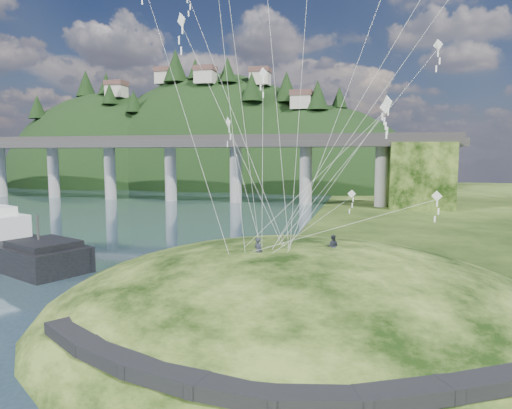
# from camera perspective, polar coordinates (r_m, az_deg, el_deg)

# --- Properties ---
(ground) EXTENTS (320.00, 320.00, 0.00)m
(ground) POSITION_cam_1_polar(r_m,az_deg,el_deg) (30.95, -10.22, -14.00)
(ground) COLOR black
(ground) RESTS_ON ground
(grass_hill) EXTENTS (36.00, 32.00, 13.00)m
(grass_hill) POSITION_cam_1_polar(r_m,az_deg,el_deg) (31.20, 5.60, -16.73)
(grass_hill) COLOR black
(grass_hill) RESTS_ON ground
(footpath) EXTENTS (22.29, 5.84, 0.83)m
(footpath) POSITION_cam_1_polar(r_m,az_deg,el_deg) (19.33, -1.37, -20.14)
(footpath) COLOR black
(footpath) RESTS_ON ground
(bridge) EXTENTS (160.00, 11.00, 15.00)m
(bridge) POSITION_cam_1_polar(r_m,az_deg,el_deg) (103.90, -7.85, 5.70)
(bridge) COLOR #2D2B2B
(bridge) RESTS_ON ground
(far_ridge) EXTENTS (153.00, 70.00, 94.50)m
(far_ridge) POSITION_cam_1_polar(r_m,az_deg,el_deg) (159.71, -6.54, -0.26)
(far_ridge) COLOR black
(far_ridge) RESTS_ON ground
(work_barge) EXTENTS (20.76, 12.89, 7.07)m
(work_barge) POSITION_cam_1_polar(r_m,az_deg,el_deg) (51.59, -28.54, -4.43)
(work_barge) COLOR black
(work_barge) RESTS_ON ground
(wooden_dock) EXTENTS (13.24, 3.95, 0.93)m
(wooden_dock) POSITION_cam_1_polar(r_m,az_deg,el_deg) (38.95, -9.47, -9.09)
(wooden_dock) COLOR #392017
(wooden_dock) RESTS_ON ground
(kite_flyers) EXTENTS (4.99, 2.97, 1.76)m
(kite_flyers) POSITION_cam_1_polar(r_m,az_deg,el_deg) (28.05, 5.65, -3.92)
(kite_flyers) COLOR #272934
(kite_flyers) RESTS_ON ground
(kite_swarm) EXTENTS (20.59, 16.78, 21.10)m
(kite_swarm) POSITION_cam_1_polar(r_m,az_deg,el_deg) (30.52, 7.06, 22.28)
(kite_swarm) COLOR white
(kite_swarm) RESTS_ON ground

